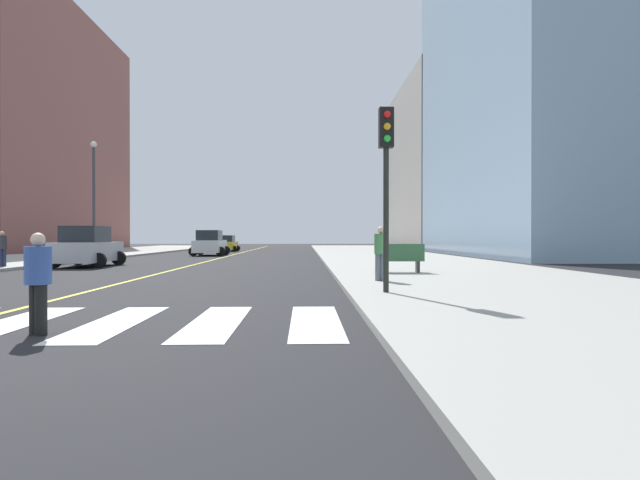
% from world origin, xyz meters
% --- Properties ---
extents(sidewalk_kerb_east, '(10.00, 120.00, 0.15)m').
position_xyz_m(sidewalk_kerb_east, '(12.20, 20.00, 0.07)').
color(sidewalk_kerb_east, '#9E9B93').
rests_on(sidewalk_kerb_east, ground).
extents(lane_divider_paint, '(0.16, 80.00, 0.01)m').
position_xyz_m(lane_divider_paint, '(0.00, 40.00, 0.01)').
color(lane_divider_paint, yellow).
rests_on(lane_divider_paint, ground).
extents(office_tower_glass, '(20.00, 28.00, 41.99)m').
position_xyz_m(office_tower_glass, '(29.04, 38.02, 20.99)').
color(office_tower_glass, '#8CADC6').
rests_on(office_tower_glass, ground).
extents(parking_garage_concrete, '(18.00, 24.00, 21.65)m').
position_xyz_m(parking_garage_concrete, '(28.04, 63.66, 10.83)').
color(parking_garage_concrete, '#9E9B93').
rests_on(parking_garage_concrete, ground).
extents(low_rise_brick_west, '(16.00, 32.00, 27.21)m').
position_xyz_m(low_rise_brick_west, '(-27.04, 54.68, 13.61)').
color(low_rise_brick_west, '#8E514A').
rests_on(low_rise_brick_west, ground).
extents(car_yellow_nearest, '(2.45, 3.86, 1.71)m').
position_xyz_m(car_yellow_nearest, '(-2.09, 50.16, 0.80)').
color(car_yellow_nearest, gold).
rests_on(car_yellow_nearest, ground).
extents(car_green_second, '(2.51, 3.97, 1.75)m').
position_xyz_m(car_green_second, '(-5.23, 57.74, 0.82)').
color(car_green_second, '#236B42').
rests_on(car_green_second, ground).
extents(car_white_third, '(2.92, 4.67, 2.09)m').
position_xyz_m(car_white_third, '(-1.73, 38.06, 0.98)').
color(car_white_third, silver).
rests_on(car_white_third, ground).
extents(car_silver_fourth, '(2.95, 4.70, 2.09)m').
position_xyz_m(car_silver_fourth, '(-5.16, 21.96, 0.98)').
color(car_silver_fourth, '#B7B7BC').
rests_on(car_silver_fourth, ground).
extents(traffic_light_near_corner, '(0.36, 0.41, 4.64)m').
position_xyz_m(traffic_light_near_corner, '(8.15, 7.61, 3.42)').
color(traffic_light_near_corner, black).
rests_on(traffic_light_near_corner, sidewalk_kerb_east).
extents(park_bench, '(1.82, 0.62, 1.12)m').
position_xyz_m(park_bench, '(9.87, 14.92, 0.69)').
color(park_bench, '#33603D').
rests_on(park_bench, sidewalk_kerb_east).
extents(pedestrian_crossing, '(0.40, 0.40, 1.61)m').
position_xyz_m(pedestrian_crossing, '(1.89, 2.88, 0.89)').
color(pedestrian_crossing, black).
rests_on(pedestrian_crossing, ground).
extents(pedestrian_waiting_east, '(0.43, 0.43, 1.72)m').
position_xyz_m(pedestrian_waiting_east, '(8.53, 11.07, 1.10)').
color(pedestrian_waiting_east, slate).
rests_on(pedestrian_waiting_east, sidewalk_kerb_east).
extents(pedestrian_walking_west, '(0.41, 0.41, 1.67)m').
position_xyz_m(pedestrian_walking_west, '(-8.16, 19.59, 1.07)').
color(pedestrian_walking_west, '#232847').
rests_on(pedestrian_walking_west, sidewalk_kerb_west).
extents(street_lamp, '(0.44, 0.44, 8.09)m').
position_xyz_m(street_lamp, '(-8.66, 31.64, 4.87)').
color(street_lamp, '#38383D').
rests_on(street_lamp, sidewalk_kerb_west).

